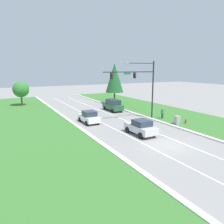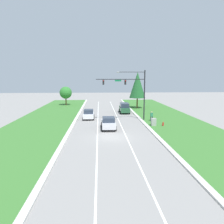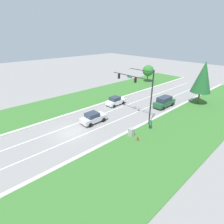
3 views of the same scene
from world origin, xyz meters
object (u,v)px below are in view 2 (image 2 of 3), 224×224
Objects in this scene: forest_suv at (124,108)px; white_sedan at (89,114)px; conifer_near_right_tree at (137,85)px; silver_sedan at (108,123)px; oak_near_left_tree at (66,93)px; traffic_signal_mast at (131,87)px; fire_hydrant at (163,124)px; utility_cabinet at (154,122)px; pedestrian at (152,116)px.

white_sedan is at bearing -137.47° from forest_suv.
white_sedan is at bearing -130.44° from conifer_near_right_tree.
forest_suv is at bearing 74.06° from silver_sedan.
silver_sedan is at bearing -69.84° from oak_near_left_tree.
traffic_signal_mast is 1.98× the size of silver_sedan.
traffic_signal_mast is 9.37m from forest_suv.
fire_hydrant is at bearing 7.54° from silver_sedan.
fire_hydrant is at bearing -55.00° from oak_near_left_tree.
oak_near_left_tree is at bearing 123.14° from utility_cabinet.
traffic_signal_mast is at bearing -87.99° from forest_suv.
conifer_near_right_tree reaches higher than oak_near_left_tree.
silver_sedan is at bearing 27.05° from pedestrian.
conifer_near_right_tree is 1.73× the size of oak_near_left_tree.
oak_near_left_tree reaches higher than forest_suv.
silver_sedan is 22.72m from conifer_near_right_tree.
traffic_signal_mast is at bearing -25.67° from pedestrian.
traffic_signal_mast is 15.08m from conifer_near_right_tree.
forest_suv is 9.91m from pedestrian.
forest_suv reaches higher than pedestrian.
oak_near_left_tree is at bearing 109.62° from silver_sedan.
pedestrian is 2.41× the size of fire_hydrant.
forest_suv is at bearing -76.17° from pedestrian.
utility_cabinet is at bearing -33.87° from white_sedan.
utility_cabinet is 1.44m from fire_hydrant.
oak_near_left_tree reaches higher than pedestrian.
white_sedan reaches higher than fire_hydrant.
silver_sedan is 0.87× the size of oak_near_left_tree.
oak_near_left_tree reaches higher than silver_sedan.
traffic_signal_mast reaches higher than silver_sedan.
conifer_near_right_tree reaches higher than pedestrian.
fire_hydrant is 32.23m from oak_near_left_tree.
pedestrian is (3.37, -1.13, -4.76)m from traffic_signal_mast.
traffic_signal_mast reaches higher than utility_cabinet.
utility_cabinet is 0.72× the size of pedestrian.
oak_near_left_tree is (-14.03, 13.14, 2.31)m from forest_suv.
silver_sedan is 0.50× the size of conifer_near_right_tree.
traffic_signal_mast reaches higher than oak_near_left_tree.
utility_cabinet is at bearing 170.43° from fire_hydrant.
utility_cabinet is (6.93, 1.42, -0.27)m from silver_sedan.
white_sedan is 11.08m from pedestrian.
conifer_near_right_tree is (3.66, 14.63, -0.15)m from traffic_signal_mast.
fire_hydrant is (1.39, -0.23, -0.26)m from utility_cabinet.
white_sedan is at bearing -70.59° from oak_near_left_tree.
oak_near_left_tree is (-6.87, 19.51, 2.51)m from white_sedan.
traffic_signal_mast is at bearing 129.94° from fire_hydrant.
pedestrian is at bearing -68.23° from forest_suv.
traffic_signal_mast reaches higher than pedestrian.
conifer_near_right_tree reaches higher than traffic_signal_mast.
forest_suv is at bearing 102.99° from utility_cabinet.
silver_sedan is at bearing -69.06° from white_sedan.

